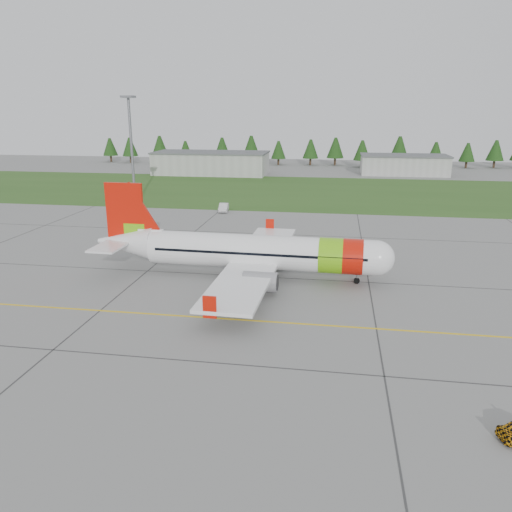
# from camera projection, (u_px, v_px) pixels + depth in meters

# --- Properties ---
(ground) EXTENTS (320.00, 320.00, 0.00)m
(ground) POSITION_uv_depth(u_px,v_px,m) (243.00, 365.00, 36.27)
(ground) COLOR gray
(ground) RESTS_ON ground
(aircraft) EXTENTS (33.39, 30.67, 10.11)m
(aircraft) POSITION_uv_depth(u_px,v_px,m) (253.00, 252.00, 54.61)
(aircraft) COLOR white
(aircraft) RESTS_ON ground
(service_van) EXTENTS (1.74, 1.66, 4.51)m
(service_van) POSITION_uv_depth(u_px,v_px,m) (223.00, 199.00, 90.84)
(service_van) COLOR silver
(service_van) RESTS_ON ground
(grass_strip) EXTENTS (320.00, 50.00, 0.03)m
(grass_strip) POSITION_uv_depth(u_px,v_px,m) (309.00, 191.00, 113.95)
(grass_strip) COLOR #30561E
(grass_strip) RESTS_ON ground
(taxi_guideline) EXTENTS (120.00, 0.25, 0.02)m
(taxi_guideline) POSITION_uv_depth(u_px,v_px,m) (260.00, 321.00, 43.85)
(taxi_guideline) COLOR gold
(taxi_guideline) RESTS_ON ground
(hangar_west) EXTENTS (32.00, 14.00, 6.00)m
(hangar_west) POSITION_uv_depth(u_px,v_px,m) (211.00, 164.00, 144.24)
(hangar_west) COLOR #A8A8A3
(hangar_west) RESTS_ON ground
(hangar_east) EXTENTS (24.00, 12.00, 5.20)m
(hangar_east) POSITION_uv_depth(u_px,v_px,m) (404.00, 165.00, 143.50)
(hangar_east) COLOR #A8A8A3
(hangar_east) RESTS_ON ground
(floodlight_mast) EXTENTS (0.50, 0.50, 20.00)m
(floodlight_mast) POSITION_uv_depth(u_px,v_px,m) (132.00, 154.00, 93.31)
(floodlight_mast) COLOR slate
(floodlight_mast) RESTS_ON ground
(treeline) EXTENTS (160.00, 8.00, 10.00)m
(treeline) POSITION_uv_depth(u_px,v_px,m) (319.00, 150.00, 165.61)
(treeline) COLOR #1C3F14
(treeline) RESTS_ON ground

